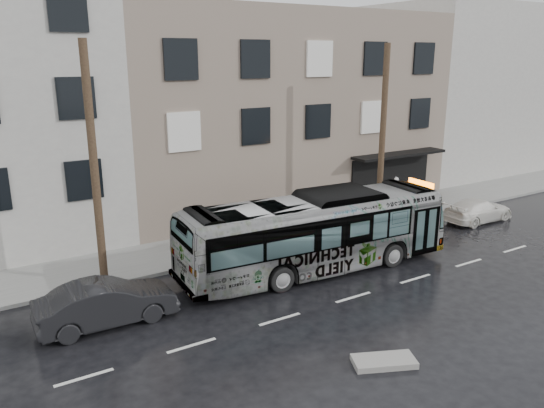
% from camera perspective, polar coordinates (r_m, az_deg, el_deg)
% --- Properties ---
extents(ground, '(120.00, 120.00, 0.00)m').
position_cam_1_polar(ground, '(21.76, 4.45, -7.55)').
color(ground, black).
rests_on(ground, ground).
extents(sidewalk, '(90.00, 3.60, 0.15)m').
position_cam_1_polar(sidewalk, '(25.57, -2.01, -3.72)').
color(sidewalk, gray).
rests_on(sidewalk, ground).
extents(building_taupe, '(20.00, 12.00, 11.00)m').
position_cam_1_polar(building_taupe, '(33.52, -1.27, 10.44)').
color(building_taupe, '#7D6C60').
rests_on(building_taupe, ground).
extents(building_filler, '(18.00, 12.00, 12.00)m').
position_cam_1_polar(building_filler, '(46.08, 20.01, 11.58)').
color(building_filler, '#B4B2AA').
rests_on(building_filler, ground).
extents(utility_pole_front, '(0.30, 0.30, 9.00)m').
position_cam_1_polar(utility_pole_front, '(27.01, 11.79, 7.02)').
color(utility_pole_front, '#503C28').
rests_on(utility_pole_front, sidewalk).
extents(utility_pole_rear, '(0.30, 0.30, 9.00)m').
position_cam_1_polar(utility_pole_rear, '(20.26, -18.58, 3.71)').
color(utility_pole_rear, '#503C28').
rests_on(utility_pole_rear, sidewalk).
extents(sign_post, '(0.06, 0.06, 2.40)m').
position_cam_1_polar(sign_post, '(28.42, 13.04, 0.57)').
color(sign_post, slate).
rests_on(sign_post, sidewalk).
extents(bus, '(11.75, 3.50, 3.23)m').
position_cam_1_polar(bus, '(21.63, 4.72, -3.12)').
color(bus, '#B2B2B2').
rests_on(bus, ground).
extents(white_sedan, '(4.22, 1.72, 1.22)m').
position_cam_1_polar(white_sedan, '(30.31, 21.29, -0.62)').
color(white_sedan, silver).
rests_on(white_sedan, ground).
extents(dark_sedan, '(4.53, 1.62, 1.49)m').
position_cam_1_polar(dark_sedan, '(18.48, -17.37, -10.15)').
color(dark_sedan, black).
rests_on(dark_sedan, ground).
extents(slush_pile, '(1.97, 1.46, 0.18)m').
position_cam_1_polar(slush_pile, '(16.21, 11.95, -16.23)').
color(slush_pile, gray).
rests_on(slush_pile, ground).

